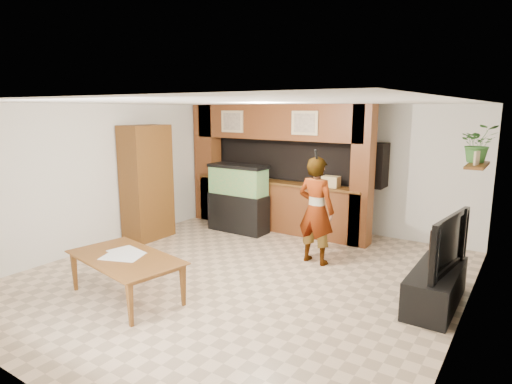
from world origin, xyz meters
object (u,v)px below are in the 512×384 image
Objects in this scene: television at (439,242)px; person at (316,210)px; dining_table at (124,278)px; pantry_cabinet at (147,183)px; aquarium at (238,199)px.

person is (-1.99, 0.56, 0.03)m from television.
dining_table is (-3.52, -2.11, -0.56)m from television.
dining_table is (-1.52, -2.67, -0.60)m from person.
dining_table is at bearing 66.30° from person.
person reaches higher than dining_table.
person is at bearing 81.75° from television.
pantry_cabinet is 2.92m from dining_table.
aquarium is 2.30m from person.
television is at bearing 170.39° from person.
pantry_cabinet is at bearing 140.98° from dining_table.
dining_table is at bearing -49.12° from pantry_cabinet.
television is at bearing 41.04° from dining_table.
person is at bearing 70.37° from dining_table.
television is 4.14m from dining_table.
aquarium is 4.36m from television.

